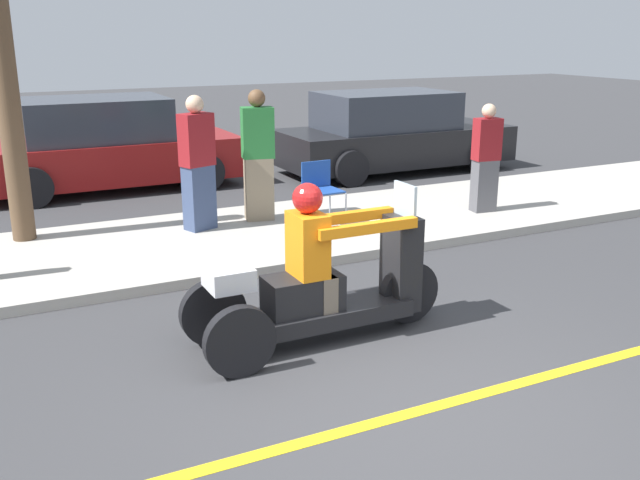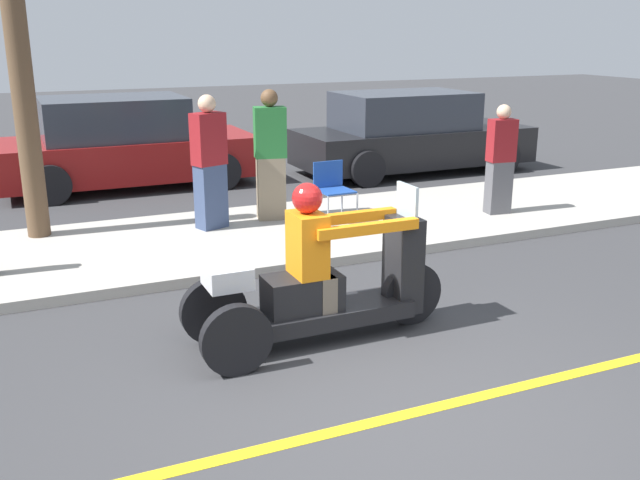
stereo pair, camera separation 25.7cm
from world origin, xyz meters
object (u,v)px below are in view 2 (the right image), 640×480
at_px(spectator_end_of_line, 210,165).
at_px(parked_car_lot_left, 124,145).
at_px(parked_car_lot_right, 410,135).
at_px(spectator_by_tree, 270,158).
at_px(motorcycle_trike, 321,286).
at_px(tree_trunk, 25,108).
at_px(spectator_mid_group, 500,162).
at_px(folding_chair_set_back, 332,185).

bearing_deg(spectator_end_of_line, parked_car_lot_left, 97.99).
bearing_deg(parked_car_lot_right, spectator_by_tree, -144.79).
bearing_deg(parked_car_lot_right, motorcycle_trike, -126.35).
height_order(motorcycle_trike, spectator_end_of_line, spectator_end_of_line).
bearing_deg(tree_trunk, spectator_end_of_line, -14.02).
distance_m(motorcycle_trike, parked_car_lot_right, 7.98).
bearing_deg(spectator_mid_group, folding_chair_set_back, 167.37).
bearing_deg(spectator_end_of_line, spectator_by_tree, 7.43).
height_order(parked_car_lot_left, tree_trunk, tree_trunk).
bearing_deg(parked_car_lot_left, spectator_mid_group, -45.56).
bearing_deg(parked_car_lot_right, spectator_end_of_line, -149.14).
xyz_separation_m(motorcycle_trike, spectator_by_tree, (0.90, 3.72, 0.47)).
height_order(motorcycle_trike, folding_chair_set_back, motorcycle_trike).
relative_size(folding_chair_set_back, parked_car_lot_left, 0.19).
bearing_deg(parked_car_lot_right, folding_chair_set_back, -134.46).
xyz_separation_m(spectator_end_of_line, parked_car_lot_left, (-0.52, 3.67, -0.23)).
relative_size(parked_car_lot_left, parked_car_lot_right, 0.95).
height_order(spectator_end_of_line, folding_chair_set_back, spectator_end_of_line).
height_order(folding_chair_set_back, tree_trunk, tree_trunk).
height_order(spectator_mid_group, spectator_end_of_line, spectator_end_of_line).
bearing_deg(tree_trunk, spectator_by_tree, -7.87).
xyz_separation_m(motorcycle_trike, spectator_end_of_line, (0.02, 3.61, 0.45)).
relative_size(folding_chair_set_back, tree_trunk, 0.25).
bearing_deg(folding_chair_set_back, spectator_by_tree, 145.82).
relative_size(motorcycle_trike, parked_car_lot_left, 0.56).
xyz_separation_m(folding_chair_set_back, parked_car_lot_right, (3.12, 3.18, 0.09)).
height_order(spectator_end_of_line, tree_trunk, tree_trunk).
bearing_deg(motorcycle_trike, parked_car_lot_right, 53.65).
bearing_deg(tree_trunk, parked_car_lot_right, 18.44).
height_order(spectator_mid_group, parked_car_lot_right, spectator_mid_group).
relative_size(motorcycle_trike, spectator_end_of_line, 1.37).
bearing_deg(spectator_by_tree, parked_car_lot_left, 111.49).
relative_size(spectator_by_tree, folding_chair_set_back, 2.17).
height_order(spectator_end_of_line, parked_car_lot_left, spectator_end_of_line).
relative_size(spectator_by_tree, spectator_end_of_line, 1.02).
bearing_deg(spectator_by_tree, spectator_mid_group, -18.18).
xyz_separation_m(motorcycle_trike, tree_trunk, (-2.11, 4.14, 1.23)).
xyz_separation_m(spectator_by_tree, spectator_end_of_line, (-0.89, -0.12, -0.01)).
bearing_deg(folding_chair_set_back, parked_car_lot_right, 45.54).
height_order(spectator_by_tree, tree_trunk, tree_trunk).
distance_m(motorcycle_trike, tree_trunk, 4.81).
relative_size(spectator_mid_group, parked_car_lot_left, 0.36).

